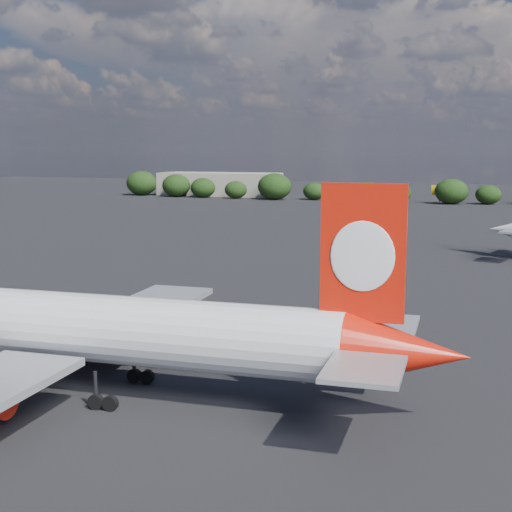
% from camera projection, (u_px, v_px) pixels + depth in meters
% --- Properties ---
extents(ground, '(500.00, 500.00, 0.00)m').
position_uv_depth(ground, '(268.00, 258.00, 107.69)').
color(ground, black).
rests_on(ground, ground).
extents(qantas_airliner, '(44.33, 42.16, 14.46)m').
position_uv_depth(qantas_airliner, '(111.00, 331.00, 47.38)').
color(qantas_airliner, white).
rests_on(qantas_airliner, ground).
extents(terminal_building, '(42.00, 16.00, 8.00)m').
position_uv_depth(terminal_building, '(220.00, 184.00, 251.86)').
color(terminal_building, gray).
rests_on(terminal_building, ground).
extents(highway_sign, '(6.00, 0.30, 4.50)m').
position_uv_depth(highway_sign, '(338.00, 192.00, 220.89)').
color(highway_sign, '#166F21').
rests_on(highway_sign, ground).
extents(billboard_yellow, '(5.00, 0.30, 5.50)m').
position_uv_depth(billboard_yellow, '(440.00, 190.00, 215.94)').
color(billboard_yellow, yellow).
rests_on(billboard_yellow, ground).
extents(horizon_treeline, '(207.71, 16.66, 9.33)m').
position_uv_depth(horizon_treeline, '(429.00, 190.00, 215.66)').
color(horizon_treeline, black).
rests_on(horizon_treeline, ground).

